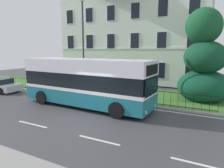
{
  "coord_description": "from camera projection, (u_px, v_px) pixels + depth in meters",
  "views": [
    {
      "loc": [
        6.13,
        -8.56,
        3.78
      ],
      "look_at": [
        -0.73,
        4.71,
        1.22
      ],
      "focal_mm": 31.79,
      "sensor_mm": 36.0,
      "label": 1
    }
  ],
  "objects": [
    {
      "name": "evergreen_tree",
      "position": [
        204.0,
        65.0,
        14.39
      ],
      "size": [
        3.74,
        3.74,
        6.84
      ],
      "color": "#423328",
      "rests_on": "ground_plane"
    },
    {
      "name": "parked_hatchback_01",
      "position": [
        0.0,
        85.0,
        18.16
      ],
      "size": [
        3.89,
        2.19,
        1.22
      ],
      "rotation": [
        0.0,
        0.0,
        0.09
      ],
      "color": "silver",
      "rests_on": "ground_plane"
    },
    {
      "name": "iron_verge_railing",
      "position": [
        86.0,
        90.0,
        15.97
      ],
      "size": [
        18.89,
        0.04,
        0.97
      ],
      "color": "black",
      "rests_on": "ground_plane"
    },
    {
      "name": "litter_bin",
      "position": [
        125.0,
        91.0,
        14.98
      ],
      "size": [
        0.51,
        0.51,
        1.19
      ],
      "color": "#23472D",
      "rests_on": "ground_plane"
    },
    {
      "name": "single_decker_bus",
      "position": [
        86.0,
        82.0,
        13.34
      ],
      "size": [
        9.31,
        3.02,
        3.2
      ],
      "rotation": [
        0.0,
        0.0,
        -0.05
      ],
      "color": "#1B6D7F",
      "rests_on": "ground_plane"
    },
    {
      "name": "ground_plane",
      "position": [
        95.0,
        115.0,
        11.81
      ],
      "size": [
        60.0,
        56.0,
        0.18
      ],
      "color": "#3F3E42"
    },
    {
      "name": "georgian_townhouse",
      "position": [
        140.0,
        31.0,
        25.89
      ],
      "size": [
        17.26,
        10.99,
        12.1
      ],
      "color": "silver",
      "rests_on": "ground_plane"
    },
    {
      "name": "street_lamp_post",
      "position": [
        83.0,
        41.0,
        15.96
      ],
      "size": [
        0.36,
        0.24,
        7.79
      ],
      "color": "#333338",
      "rests_on": "ground_plane"
    }
  ]
}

